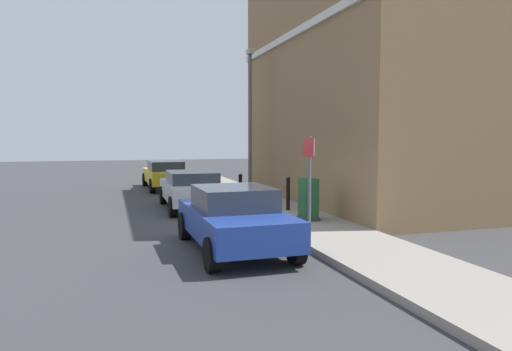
{
  "coord_description": "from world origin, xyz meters",
  "views": [
    {
      "loc": [
        -2.98,
        -12.04,
        2.42
      ],
      "look_at": [
        1.47,
        2.43,
        1.2
      ],
      "focal_mm": 33.19,
      "sensor_mm": 36.0,
      "label": 1
    }
  ],
  "objects_px": {
    "lamppost": "(250,115)",
    "bollard_far_kerb": "(240,188)",
    "utility_cabinet": "(308,201)",
    "bollard_near_cabinet": "(288,192)",
    "car_yellow": "(165,174)",
    "car_silver": "(192,188)",
    "street_sign": "(309,170)",
    "car_blue": "(234,218)"
  },
  "relations": [
    {
      "from": "lamppost",
      "to": "bollard_far_kerb",
      "type": "bearing_deg",
      "value": -113.07
    },
    {
      "from": "utility_cabinet",
      "to": "bollard_near_cabinet",
      "type": "xyz_separation_m",
      "value": [
        0.1,
        1.82,
        0.02
      ]
    },
    {
      "from": "car_yellow",
      "to": "lamppost",
      "type": "bearing_deg",
      "value": -148.38
    },
    {
      "from": "car_yellow",
      "to": "utility_cabinet",
      "type": "xyz_separation_m",
      "value": [
        2.74,
        -10.51,
        -0.02
      ]
    },
    {
      "from": "car_silver",
      "to": "street_sign",
      "type": "xyz_separation_m",
      "value": [
        1.77,
        -5.83,
        0.97
      ]
    },
    {
      "from": "bollard_near_cabinet",
      "to": "bollard_far_kerb",
      "type": "bearing_deg",
      "value": 122.05
    },
    {
      "from": "street_sign",
      "to": "bollard_near_cabinet",
      "type": "bearing_deg",
      "value": 76.22
    },
    {
      "from": "car_silver",
      "to": "utility_cabinet",
      "type": "height_order",
      "value": "utility_cabinet"
    },
    {
      "from": "car_blue",
      "to": "bollard_near_cabinet",
      "type": "xyz_separation_m",
      "value": [
        2.79,
        4.05,
        -0.01
      ]
    },
    {
      "from": "utility_cabinet",
      "to": "bollard_near_cabinet",
      "type": "height_order",
      "value": "utility_cabinet"
    },
    {
      "from": "car_blue",
      "to": "car_silver",
      "type": "xyz_separation_m",
      "value": [
        0.11,
        6.17,
        -0.02
      ]
    },
    {
      "from": "car_blue",
      "to": "bollard_near_cabinet",
      "type": "relative_size",
      "value": 3.91
    },
    {
      "from": "car_blue",
      "to": "car_yellow",
      "type": "height_order",
      "value": "car_blue"
    },
    {
      "from": "bollard_near_cabinet",
      "to": "bollard_far_kerb",
      "type": "relative_size",
      "value": 1.0
    },
    {
      "from": "car_yellow",
      "to": "bollard_near_cabinet",
      "type": "bearing_deg",
      "value": -163.38
    },
    {
      "from": "car_blue",
      "to": "lamppost",
      "type": "height_order",
      "value": "lamppost"
    },
    {
      "from": "bollard_far_kerb",
      "to": "lamppost",
      "type": "distance_m",
      "value": 3.82
    },
    {
      "from": "car_silver",
      "to": "car_yellow",
      "type": "relative_size",
      "value": 0.94
    },
    {
      "from": "car_blue",
      "to": "car_silver",
      "type": "bearing_deg",
      "value": -2.12
    },
    {
      "from": "car_silver",
      "to": "lamppost",
      "type": "xyz_separation_m",
      "value": [
        2.7,
        2.18,
        2.61
      ]
    },
    {
      "from": "utility_cabinet",
      "to": "lamppost",
      "type": "height_order",
      "value": "lamppost"
    },
    {
      "from": "bollard_far_kerb",
      "to": "utility_cabinet",
      "type": "bearing_deg",
      "value": -74.56
    },
    {
      "from": "bollard_far_kerb",
      "to": "street_sign",
      "type": "distance_m",
      "value": 5.52
    },
    {
      "from": "car_blue",
      "to": "car_yellow",
      "type": "relative_size",
      "value": 0.92
    },
    {
      "from": "car_silver",
      "to": "bollard_near_cabinet",
      "type": "bearing_deg",
      "value": -127.94
    },
    {
      "from": "car_blue",
      "to": "bollard_far_kerb",
      "type": "bearing_deg",
      "value": -17.6
    },
    {
      "from": "car_yellow",
      "to": "bollard_near_cabinet",
      "type": "distance_m",
      "value": 9.15
    },
    {
      "from": "car_yellow",
      "to": "bollard_near_cabinet",
      "type": "xyz_separation_m",
      "value": [
        2.84,
        -8.69,
        0.01
      ]
    },
    {
      "from": "lamppost",
      "to": "street_sign",
      "type": "bearing_deg",
      "value": -96.63
    },
    {
      "from": "car_yellow",
      "to": "bollard_far_kerb",
      "type": "distance_m",
      "value": 7.19
    },
    {
      "from": "car_silver",
      "to": "bollard_near_cabinet",
      "type": "height_order",
      "value": "car_silver"
    },
    {
      "from": "car_yellow",
      "to": "utility_cabinet",
      "type": "bearing_deg",
      "value": -166.86
    },
    {
      "from": "car_yellow",
      "to": "street_sign",
      "type": "bearing_deg",
      "value": -172.63
    },
    {
      "from": "bollard_near_cabinet",
      "to": "street_sign",
      "type": "height_order",
      "value": "street_sign"
    },
    {
      "from": "car_silver",
      "to": "utility_cabinet",
      "type": "xyz_separation_m",
      "value": [
        2.58,
        -3.94,
        -0.01
      ]
    },
    {
      "from": "car_yellow",
      "to": "car_silver",
      "type": "bearing_deg",
      "value": 179.95
    },
    {
      "from": "utility_cabinet",
      "to": "car_yellow",
      "type": "bearing_deg",
      "value": 104.61
    },
    {
      "from": "utility_cabinet",
      "to": "bollard_far_kerb",
      "type": "height_order",
      "value": "utility_cabinet"
    },
    {
      "from": "car_blue",
      "to": "bollard_far_kerb",
      "type": "distance_m",
      "value": 6.02
    },
    {
      "from": "car_yellow",
      "to": "bollard_far_kerb",
      "type": "bearing_deg",
      "value": -167.29
    },
    {
      "from": "utility_cabinet",
      "to": "bollard_far_kerb",
      "type": "xyz_separation_m",
      "value": [
        -0.98,
        3.54,
        0.02
      ]
    },
    {
      "from": "car_silver",
      "to": "street_sign",
      "type": "relative_size",
      "value": 1.8
    }
  ]
}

